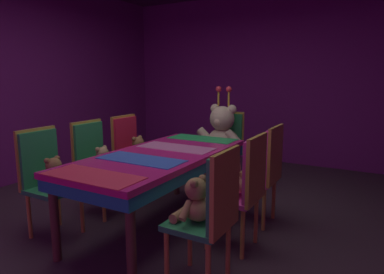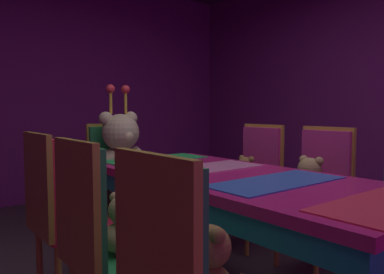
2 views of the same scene
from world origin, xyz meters
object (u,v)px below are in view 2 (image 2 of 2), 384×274
at_px(banquet_table, 237,190).
at_px(king_teddy_bear, 121,154).
at_px(chair_left_1, 95,229).
at_px(teddy_left_2, 79,201).
at_px(chair_right_2, 257,171).
at_px(teddy_left_1, 125,228).
at_px(teddy_right_1, 309,184).
at_px(chair_right_1, 321,181).
at_px(throne_chair, 113,167).
at_px(chair_left_2, 53,203).
at_px(teddy_left_0, 211,271).
at_px(teddy_right_2, 245,175).

xyz_separation_m(banquet_table, king_teddy_bear, (0.00, 1.38, 0.08)).
distance_m(chair_left_1, teddy_left_2, 0.60).
relative_size(chair_left_1, chair_right_2, 1.00).
height_order(chair_left_1, teddy_left_1, chair_left_1).
distance_m(chair_left_1, teddy_right_1, 1.57).
distance_m(teddy_right_1, king_teddy_bear, 1.55).
relative_size(banquet_table, chair_right_1, 2.05).
relative_size(banquet_table, throne_chair, 2.05).
relative_size(chair_left_1, chair_left_2, 1.00).
relative_size(chair_right_2, throne_chair, 1.00).
bearing_deg(teddy_left_1, king_teddy_bear, 62.43).
xyz_separation_m(teddy_left_2, teddy_right_1, (1.41, -0.56, 0.02)).
relative_size(chair_left_2, teddy_right_1, 2.82).
height_order(chair_left_2, throne_chair, same).
distance_m(chair_left_1, chair_left_2, 0.57).
relative_size(chair_left_2, throne_chair, 1.00).
relative_size(chair_right_1, throne_chair, 1.00).
relative_size(teddy_left_0, teddy_left_2, 0.97).
relative_size(chair_right_2, king_teddy_bear, 1.14).
bearing_deg(chair_left_1, throne_chair, 60.84).
bearing_deg(teddy_right_2, chair_right_1, 105.20).
xyz_separation_m(banquet_table, teddy_left_1, (-0.72, -0.00, -0.08)).
bearing_deg(throne_chair, chair_left_2, -41.06).
bearing_deg(teddy_right_2, teddy_left_2, 1.12).
relative_size(banquet_table, teddy_right_2, 6.89).
height_order(chair_right_2, king_teddy_bear, king_teddy_bear).
relative_size(teddy_left_1, teddy_right_2, 0.99).
relative_size(chair_left_1, teddy_left_1, 3.41).
bearing_deg(chair_right_1, king_teddy_bear, -57.83).
relative_size(teddy_left_1, king_teddy_bear, 0.34).
height_order(chair_left_1, chair_left_2, same).
height_order(banquet_table, teddy_left_2, teddy_left_2).
height_order(teddy_left_1, teddy_right_1, teddy_right_1).
xyz_separation_m(teddy_left_0, king_teddy_bear, (0.73, 1.98, 0.15)).
distance_m(chair_left_2, chair_right_1, 1.80).
bearing_deg(throne_chair, chair_right_1, 29.25).
bearing_deg(teddy_left_0, chair_right_2, 37.38).
xyz_separation_m(teddy_left_0, teddy_right_1, (1.44, 0.61, 0.02)).
xyz_separation_m(teddy_left_1, chair_right_1, (1.58, 0.01, 0.02)).
height_order(teddy_right_2, king_teddy_bear, king_teddy_bear).
relative_size(chair_left_1, teddy_left_2, 3.18).
bearing_deg(chair_left_2, teddy_right_1, -19.84).
bearing_deg(chair_left_2, teddy_left_2, 0.00).
xyz_separation_m(chair_right_2, king_teddy_bear, (-0.84, 0.78, 0.14)).
relative_size(chair_left_1, teddy_right_1, 2.82).
xyz_separation_m(teddy_right_2, king_teddy_bear, (-0.70, 0.78, 0.16)).
relative_size(teddy_left_1, chair_left_2, 0.29).
xyz_separation_m(banquet_table, teddy_left_0, (-0.73, -0.60, -0.07)).
xyz_separation_m(banquet_table, teddy_right_1, (0.71, 0.01, -0.05)).
height_order(teddy_left_1, teddy_left_2, teddy_left_2).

